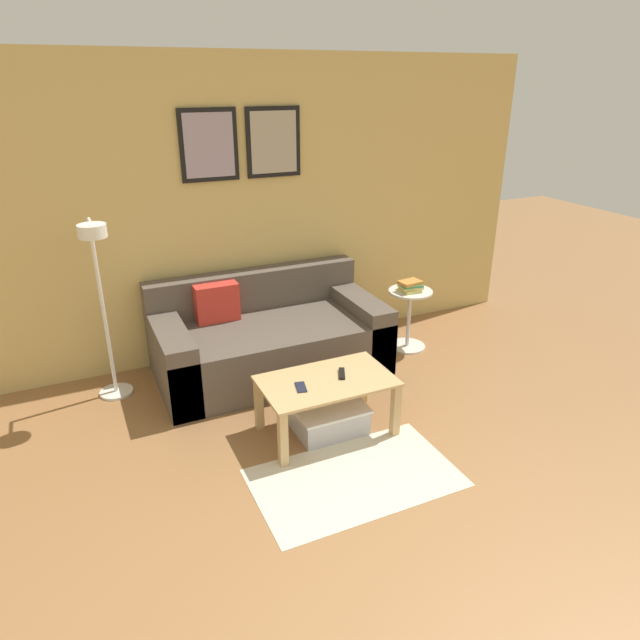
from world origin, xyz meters
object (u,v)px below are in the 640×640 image
object	(u,v)px
side_table	(409,313)
cell_phone	(301,387)
book_stack	(410,286)
coffee_table	(327,390)
floor_lamp	(101,288)
couch	(268,339)
storage_bin	(329,417)
remote_control	(342,374)

from	to	relation	value
side_table	cell_phone	bearing A→B (deg)	-147.09
book_stack	cell_phone	bearing A→B (deg)	-147.14
coffee_table	cell_phone	size ratio (longest dim) A/B	6.59
floor_lamp	side_table	xyz separation A→B (m)	(2.60, -0.11, -0.61)
couch	coffee_table	world-z (taller)	couch
coffee_table	couch	bearing A→B (deg)	92.84
floor_lamp	book_stack	bearing A→B (deg)	-2.67
couch	book_stack	distance (m)	1.37
storage_bin	floor_lamp	distance (m)	1.89
couch	coffee_table	size ratio (longest dim) A/B	2.05
couch	cell_phone	xyz separation A→B (m)	(-0.15, -1.08, 0.13)
side_table	storage_bin	bearing A→B (deg)	-143.72
remote_control	cell_phone	size ratio (longest dim) A/B	1.07
floor_lamp	cell_phone	world-z (taller)	floor_lamp
remote_control	book_stack	bearing A→B (deg)	63.03
floor_lamp	remote_control	world-z (taller)	floor_lamp
floor_lamp	book_stack	distance (m)	2.61
side_table	remote_control	xyz separation A→B (m)	(-1.16, -0.92, 0.09)
couch	side_table	bearing A→B (deg)	-5.00
couch	storage_bin	size ratio (longest dim) A/B	3.71
side_table	remote_control	world-z (taller)	side_table
floor_lamp	coffee_table	bearing A→B (deg)	-38.62
cell_phone	book_stack	bearing A→B (deg)	46.28
couch	book_stack	size ratio (longest dim) A/B	8.55
book_stack	cell_phone	size ratio (longest dim) A/B	1.58
floor_lamp	remote_control	size ratio (longest dim) A/B	9.58
couch	remote_control	bearing A→B (deg)	-80.17
side_table	remote_control	distance (m)	1.48
storage_bin	cell_phone	distance (m)	0.40
couch	remote_control	distance (m)	1.06
book_stack	couch	bearing A→B (deg)	174.49
couch	remote_control	world-z (taller)	couch
coffee_table	side_table	world-z (taller)	side_table
storage_bin	cell_phone	world-z (taller)	cell_phone
book_stack	cell_phone	xyz separation A→B (m)	(-1.48, -0.95, -0.19)
book_stack	remote_control	size ratio (longest dim) A/B	1.48
storage_bin	floor_lamp	xyz separation A→B (m)	(-1.33, 1.04, 0.85)
remote_control	side_table	bearing A→B (deg)	63.03
book_stack	remote_control	world-z (taller)	book_stack
cell_phone	floor_lamp	bearing A→B (deg)	149.28
coffee_table	side_table	bearing A→B (deg)	36.13
storage_bin	cell_phone	size ratio (longest dim) A/B	3.64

